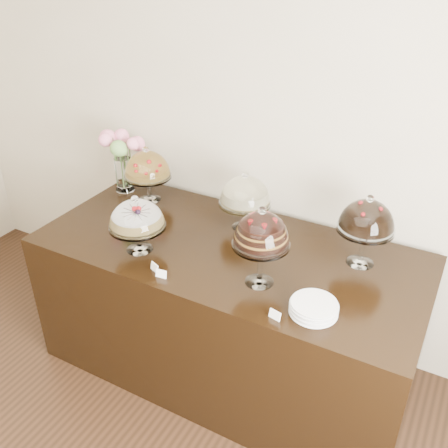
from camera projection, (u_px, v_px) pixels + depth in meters
The scene contains 12 objects.
wall_back at pixel (258, 115), 2.97m from camera, with size 5.00×0.04×3.00m, color #BFB49A.
display_counter at pixel (228, 310), 3.04m from camera, with size 2.20×1.00×0.90m, color black.
cake_stand_sugar_sponge at pixel (137, 217), 2.70m from camera, with size 0.31×0.31×0.34m.
cake_stand_choco_layer at pixel (261, 232), 2.39m from camera, with size 0.29×0.29×0.43m.
cake_stand_cheesecake at pixel (245, 193), 2.90m from camera, with size 0.31×0.31×0.36m.
cake_stand_dark_choco at pixel (367, 219), 2.55m from camera, with size 0.30×0.30×0.41m.
cake_stand_fruit_tart at pixel (147, 167), 3.21m from camera, with size 0.31×0.31×0.37m.
flower_vase at pixel (121, 153), 3.31m from camera, with size 0.30×0.32×0.43m.
plate_stack at pixel (314, 308), 2.31m from camera, with size 0.22×0.22×0.06m.
price_card_left at pixel (161, 274), 2.56m from camera, with size 0.06×0.01×0.04m, color white.
price_card_right at pixel (275, 315), 2.28m from camera, with size 0.06×0.01×0.04m, color white.
price_card_extra at pixel (154, 267), 2.61m from camera, with size 0.06×0.01×0.04m, color white.
Camera 1 is at (1.21, 0.36, 2.43)m, focal length 40.00 mm.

